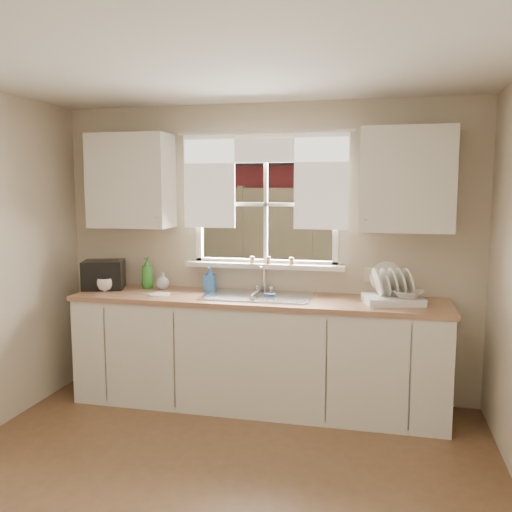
% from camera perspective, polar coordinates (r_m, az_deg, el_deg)
% --- Properties ---
extents(room_walls, '(3.62, 4.02, 2.50)m').
position_cam_1_polar(room_walls, '(2.70, -8.29, -4.62)').
color(room_walls, beige).
rests_on(room_walls, ground).
extents(ceiling, '(3.60, 4.00, 0.02)m').
position_cam_1_polar(ceiling, '(2.80, -8.26, 21.90)').
color(ceiling, silver).
rests_on(ceiling, room_walls).
extents(window, '(1.38, 0.16, 1.06)m').
position_cam_1_polar(window, '(4.64, 0.98, 3.41)').
color(window, white).
rests_on(window, room_walls).
extents(curtains, '(1.50, 0.03, 0.81)m').
position_cam_1_polar(curtains, '(4.58, 0.86, 8.97)').
color(curtains, white).
rests_on(curtains, room_walls).
extents(base_cabinets, '(3.00, 0.62, 0.87)m').
position_cam_1_polar(base_cabinets, '(4.52, 0.09, -10.26)').
color(base_cabinets, silver).
rests_on(base_cabinets, ground).
extents(countertop, '(3.04, 0.65, 0.04)m').
position_cam_1_polar(countertop, '(4.41, 0.09, -4.61)').
color(countertop, '#A27251').
rests_on(countertop, base_cabinets).
extents(upper_cabinet_left, '(0.70, 0.33, 0.80)m').
position_cam_1_polar(upper_cabinet_left, '(4.84, -13.02, 7.70)').
color(upper_cabinet_left, silver).
rests_on(upper_cabinet_left, room_walls).
extents(upper_cabinet_right, '(0.70, 0.33, 0.80)m').
position_cam_1_polar(upper_cabinet_right, '(4.35, 15.59, 7.72)').
color(upper_cabinet_right, silver).
rests_on(upper_cabinet_right, room_walls).
extents(wall_outlet, '(0.08, 0.01, 0.12)m').
position_cam_1_polar(wall_outlet, '(4.56, 11.80, -1.92)').
color(wall_outlet, beige).
rests_on(wall_outlet, room_walls).
extents(sill_jars, '(0.38, 0.04, 0.06)m').
position_cam_1_polar(sill_jars, '(4.60, 1.55, -0.46)').
color(sill_jars, brown).
rests_on(sill_jars, window).
extents(backyard, '(20.00, 10.00, 6.13)m').
position_cam_1_polar(backyard, '(11.08, 11.32, 15.64)').
color(backyard, '#335421').
rests_on(backyard, ground).
extents(sink, '(0.88, 0.52, 0.40)m').
position_cam_1_polar(sink, '(4.45, 0.18, -5.18)').
color(sink, '#B7B7BC').
rests_on(sink, countertop).
extents(dish_rack, '(0.49, 0.42, 0.30)m').
position_cam_1_polar(dish_rack, '(4.29, 14.17, -3.79)').
color(dish_rack, white).
rests_on(dish_rack, countertop).
extents(bowl, '(0.30, 0.30, 0.06)m').
position_cam_1_polar(bowl, '(4.25, 15.81, -3.88)').
color(bowl, beige).
rests_on(bowl, dish_rack).
extents(soap_bottle_a, '(0.11, 0.11, 0.28)m').
position_cam_1_polar(soap_bottle_a, '(4.87, -11.38, -1.74)').
color(soap_bottle_a, '#348E2E').
rests_on(soap_bottle_a, countertop).
extents(soap_bottle_b, '(0.10, 0.10, 0.21)m').
position_cam_1_polar(soap_bottle_b, '(4.68, -4.89, -2.39)').
color(soap_bottle_b, '#3775D1').
rests_on(soap_bottle_b, countertop).
extents(soap_bottle_c, '(0.15, 0.15, 0.15)m').
position_cam_1_polar(soap_bottle_c, '(4.81, -9.79, -2.57)').
color(soap_bottle_c, '#BFB49D').
rests_on(soap_bottle_c, countertop).
extents(saucer, '(0.18, 0.18, 0.01)m').
position_cam_1_polar(saucer, '(4.55, -10.18, -4.00)').
color(saucer, white).
rests_on(saucer, countertop).
extents(cup, '(0.17, 0.17, 0.11)m').
position_cam_1_polar(cup, '(4.84, -15.60, -2.91)').
color(cup, white).
rests_on(cup, countertop).
extents(black_appliance, '(0.42, 0.39, 0.25)m').
position_cam_1_polar(black_appliance, '(4.94, -15.75, -1.89)').
color(black_appliance, black).
rests_on(black_appliance, countertop).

